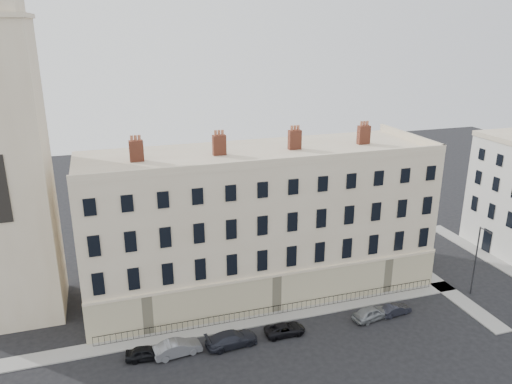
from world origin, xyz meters
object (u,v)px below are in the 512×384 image
at_px(car_a, 146,353).
at_px(car_f, 396,310).
at_px(car_d, 285,329).
at_px(car_c, 232,339).
at_px(car_b, 178,348).
at_px(car_e, 372,313).
at_px(streetlamp, 477,258).

relative_size(car_a, car_f, 1.09).
bearing_deg(car_d, car_f, -90.25).
height_order(car_c, car_f, car_c).
relative_size(car_b, car_f, 1.29).
relative_size(car_e, streetlamp, 0.51).
xyz_separation_m(car_b, streetlamp, (31.49, 0.79, 3.58)).
bearing_deg(car_e, car_c, 80.03).
bearing_deg(car_f, car_c, 82.31).
distance_m(car_a, car_b, 2.66).
distance_m(car_c, car_f, 16.77).
height_order(car_c, car_e, car_c).
bearing_deg(car_c, car_d, -93.44).
distance_m(car_d, car_e, 8.94).
xyz_separation_m(car_d, car_f, (11.63, -0.18, 0.00)).
bearing_deg(car_c, car_e, -95.26).
xyz_separation_m(car_d, streetlamp, (21.55, 0.80, 3.74)).
relative_size(car_c, car_f, 1.46).
height_order(car_d, streetlamp, streetlamp).
bearing_deg(car_b, car_d, -97.08).
relative_size(car_c, streetlamp, 0.61).
bearing_deg(streetlamp, car_b, -177.58).
distance_m(car_e, car_f, 2.70).
xyz_separation_m(car_a, car_d, (12.59, -0.24, -0.07)).
height_order(car_d, car_e, car_e).
distance_m(car_b, car_d, 9.94).
bearing_deg(car_a, car_f, -84.10).
bearing_deg(car_a, car_b, -87.97).
relative_size(car_c, car_e, 1.19).
bearing_deg(car_c, car_f, -95.18).
height_order(car_a, car_f, car_a).
distance_m(car_a, car_c, 7.46).
distance_m(car_d, car_f, 11.63).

